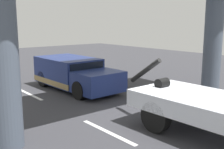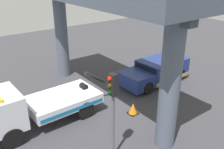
# 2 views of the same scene
# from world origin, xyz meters

# --- Properties ---
(ground_plane) EXTENTS (60.00, 40.00, 0.10)m
(ground_plane) POSITION_xyz_m (0.00, 0.00, -0.05)
(ground_plane) COLOR #38383D
(lane_stripe_west) EXTENTS (2.60, 0.16, 0.01)m
(lane_stripe_west) POSITION_xyz_m (-6.00, -2.27, 0.00)
(lane_stripe_west) COLOR silver
(lane_stripe_west) RESTS_ON ground
(lane_stripe_mid) EXTENTS (2.60, 0.16, 0.01)m
(lane_stripe_mid) POSITION_xyz_m (0.00, -2.27, 0.00)
(lane_stripe_mid) COLOR silver
(lane_stripe_mid) RESTS_ON ground
(towed_van_green) EXTENTS (5.25, 2.34, 1.58)m
(towed_van_green) POSITION_xyz_m (-5.65, -0.00, 0.78)
(towed_van_green) COLOR navy
(towed_van_green) RESTS_ON ground
(traffic_cone_orange) EXTENTS (0.55, 0.55, 0.65)m
(traffic_cone_orange) POSITION_xyz_m (-1.48, 2.25, 0.31)
(traffic_cone_orange) COLOR orange
(traffic_cone_orange) RESTS_ON ground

